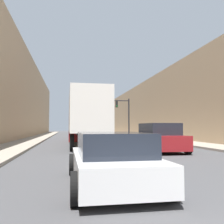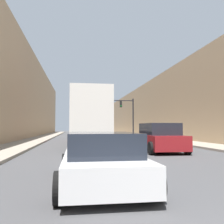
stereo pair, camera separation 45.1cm
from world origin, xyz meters
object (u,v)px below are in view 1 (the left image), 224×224
(sedan_car, at_px, (112,160))
(traffic_signal_gantry, at_px, (115,109))
(semi_truck, at_px, (85,117))
(suv_car, at_px, (158,138))

(sedan_car, xyz_separation_m, traffic_signal_gantry, (5.47, 28.57, 3.38))
(semi_truck, xyz_separation_m, sedan_car, (-0.28, -13.98, -1.62))
(sedan_car, height_order, suv_car, suv_car)
(semi_truck, bearing_deg, suv_car, -55.52)
(semi_truck, bearing_deg, traffic_signal_gantry, 70.38)
(semi_truck, bearing_deg, sedan_car, -91.13)
(semi_truck, distance_m, suv_car, 7.24)
(suv_car, distance_m, traffic_signal_gantry, 20.72)
(sedan_car, bearing_deg, semi_truck, 88.87)
(sedan_car, relative_size, traffic_signal_gantry, 0.60)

